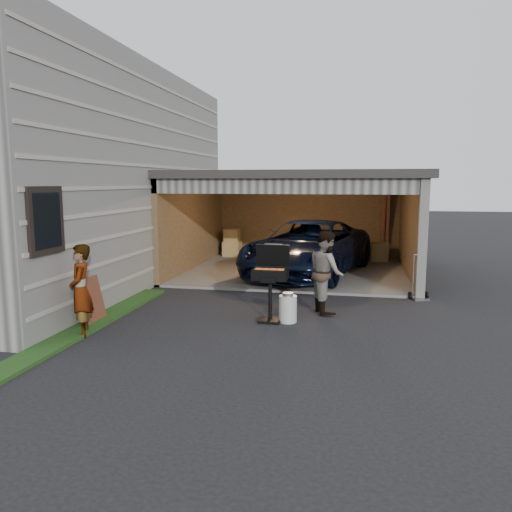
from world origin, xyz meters
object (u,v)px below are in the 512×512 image
at_px(plywood_panel, 91,301).
at_px(minivan, 308,250).
at_px(man, 326,272).
at_px(hand_truck, 419,291).
at_px(bbq_grill, 271,277).
at_px(woman, 81,291).
at_px(propane_tank, 288,309).

bearing_deg(plywood_panel, minivan, 57.73).
bearing_deg(man, hand_truck, -73.54).
bearing_deg(bbq_grill, hand_truck, 38.94).
distance_m(woman, bbq_grill, 3.38).
distance_m(bbq_grill, propane_tank, 0.69).
relative_size(minivan, propane_tank, 10.61).
xyz_separation_m(propane_tank, hand_truck, (2.64, 2.41, -0.05)).
bearing_deg(man, plywood_panel, 90.46).
height_order(woman, man, man).
height_order(propane_tank, hand_truck, hand_truck).
xyz_separation_m(man, hand_truck, (1.99, 1.55, -0.63)).
bearing_deg(bbq_grill, minivan, 86.97).
height_order(minivan, propane_tank, minivan).
bearing_deg(man, propane_tank, 121.68).
bearing_deg(woman, man, 96.60).
bearing_deg(hand_truck, woman, -165.75).
bearing_deg(minivan, woman, -104.38).
xyz_separation_m(man, propane_tank, (-0.65, -0.87, -0.58)).
height_order(man, plywood_panel, man).
bearing_deg(plywood_panel, woman, -71.67).
relative_size(man, propane_tank, 3.29).
xyz_separation_m(woman, man, (3.98, 2.42, 0.04)).
distance_m(bbq_grill, hand_truck, 3.88).
relative_size(propane_tank, hand_truck, 0.49).
height_order(woman, hand_truck, woman).
xyz_separation_m(plywood_panel, hand_truck, (6.22, 3.24, -0.23)).
height_order(bbq_grill, hand_truck, bbq_grill).
relative_size(bbq_grill, plywood_panel, 1.67).
xyz_separation_m(minivan, bbq_grill, (-0.25, -4.69, 0.11)).
bearing_deg(propane_tank, woman, -155.06).
distance_m(minivan, hand_truck, 3.60).
relative_size(plywood_panel, hand_truck, 0.84).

